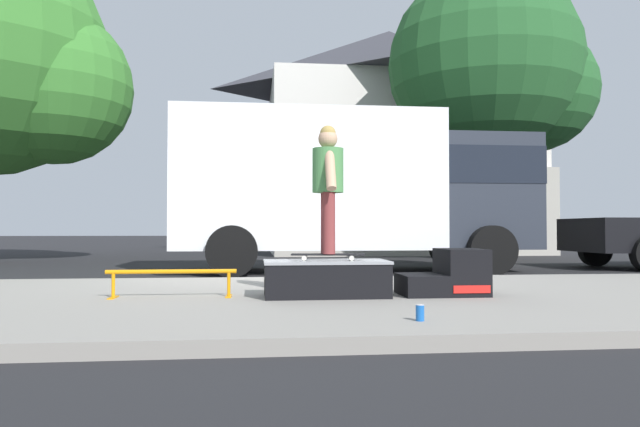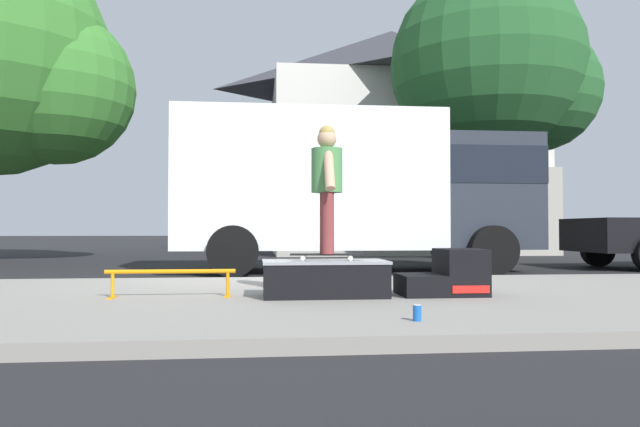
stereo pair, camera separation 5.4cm
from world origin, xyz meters
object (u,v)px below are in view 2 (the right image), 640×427
object	(u,v)px
skater_kid	(327,178)
street_tree_main	(497,71)
grind_rail	(171,277)
skate_box	(325,277)
box_truck	(356,185)
street_tree_neighbour	(2,63)
skateboard	(327,255)
kicker_ramp	(448,276)
soda_can	(417,313)

from	to	relation	value
skater_kid	street_tree_main	size ratio (longest dim) A/B	0.18
grind_rail	skate_box	bearing A→B (deg)	-3.00
box_truck	street_tree_neighbour	size ratio (longest dim) A/B	0.84
skate_box	skateboard	bearing A→B (deg)	60.48
street_tree_main	kicker_ramp	bearing A→B (deg)	-115.75
skate_box	skater_kid	bearing A→B (deg)	60.48
soda_can	street_tree_main	distance (m)	12.85
skate_box	street_tree_main	bearing A→B (deg)	57.70
skateboard	street_tree_neighbour	size ratio (longest dim) A/B	0.10
skate_box	box_truck	bearing A→B (deg)	77.03
skater_kid	grind_rail	bearing A→B (deg)	178.82
soda_can	skateboard	bearing A→B (deg)	105.27
street_tree_main	grind_rail	bearing A→B (deg)	-129.33
kicker_ramp	street_tree_neighbour	bearing A→B (deg)	132.21
skater_kid	street_tree_main	distance (m)	11.17
skater_kid	street_tree_neighbour	size ratio (longest dim) A/B	0.17
skate_box	kicker_ramp	world-z (taller)	kicker_ramp
skater_kid	soda_can	xyz separation A→B (m)	(0.49, -1.80, -1.19)
box_truck	street_tree_neighbour	world-z (taller)	street_tree_neighbour
box_truck	soda_can	bearing A→B (deg)	-95.70
soda_can	street_tree_main	world-z (taller)	street_tree_main
soda_can	box_truck	xyz separation A→B (m)	(0.71, 7.09, 1.52)
kicker_ramp	skater_kid	size ratio (longest dim) A/B	0.65
street_tree_neighbour	skate_box	bearing A→B (deg)	-52.63
grind_rail	street_tree_main	xyz separation A→B (m)	(7.27, 8.87, 4.74)
grind_rail	kicker_ramp	bearing A→B (deg)	-1.64
skate_box	street_tree_neighbour	bearing A→B (deg)	127.37
kicker_ramp	street_tree_main	size ratio (longest dim) A/B	0.12
grind_rail	box_truck	bearing A→B (deg)	61.62
skateboard	street_tree_main	bearing A→B (deg)	57.68
kicker_ramp	street_tree_neighbour	distance (m)	13.49
grind_rail	skater_kid	size ratio (longest dim) A/B	0.97
skateboard	soda_can	distance (m)	1.91
skater_kid	box_truck	distance (m)	5.43
box_truck	skate_box	bearing A→B (deg)	-102.97
street_tree_neighbour	box_truck	bearing A→B (deg)	-25.67
street_tree_neighbour	grind_rail	bearing A→B (deg)	-59.14
skate_box	skateboard	xyz separation A→B (m)	(0.03, 0.05, 0.23)
skate_box	street_tree_main	world-z (taller)	street_tree_main
kicker_ramp	soda_can	xyz separation A→B (m)	(-0.82, -1.75, -0.14)
skateboard	street_tree_neighbour	xyz separation A→B (m)	(-7.18, 9.31, 4.47)
street_tree_neighbour	skateboard	bearing A→B (deg)	-52.37
skate_box	kicker_ramp	bearing A→B (deg)	-0.02
skate_box	soda_can	size ratio (longest dim) A/B	10.39
kicker_ramp	soda_can	world-z (taller)	kicker_ramp
kicker_ramp	street_tree_neighbour	size ratio (longest dim) A/B	0.11
skater_kid	street_tree_main	xyz separation A→B (m)	(5.63, 8.91, 3.69)
skate_box	soda_can	world-z (taller)	skate_box
skateboard	soda_can	size ratio (longest dim) A/B	6.34
kicker_ramp	box_truck	distance (m)	5.51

